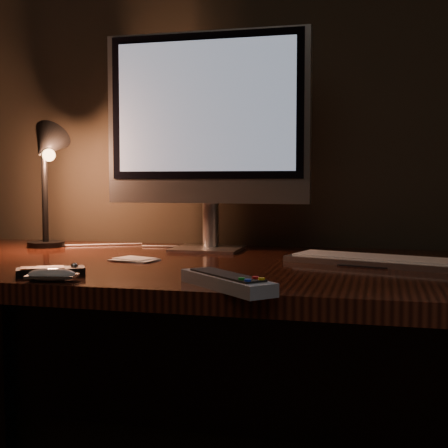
% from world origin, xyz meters
% --- Properties ---
extents(desk, '(1.60, 0.75, 0.75)m').
position_xyz_m(desk, '(0.00, 1.93, 0.62)').
color(desk, '#3F190E').
rests_on(desk, ground).
extents(monitor, '(0.54, 0.16, 0.57)m').
position_xyz_m(monitor, '(-0.05, 2.07, 1.09)').
color(monitor, silver).
rests_on(monitor, desk).
extents(keyboard, '(0.49, 0.27, 0.02)m').
position_xyz_m(keyboard, '(0.43, 1.90, 0.76)').
color(keyboard, silver).
rests_on(keyboard, desk).
extents(mousepad, '(0.33, 0.29, 0.00)m').
position_xyz_m(mousepad, '(0.48, 1.93, 0.75)').
color(mousepad, black).
rests_on(mousepad, desk).
extents(mouse, '(0.10, 0.06, 0.02)m').
position_xyz_m(mouse, '(-0.19, 1.52, 0.76)').
color(mouse, white).
rests_on(mouse, desk).
extents(media_remote, '(0.14, 0.11, 0.02)m').
position_xyz_m(media_remote, '(-0.22, 1.58, 0.76)').
color(media_remote, black).
rests_on(media_remote, desk).
extents(tv_remote, '(0.20, 0.20, 0.03)m').
position_xyz_m(tv_remote, '(0.14, 1.52, 0.76)').
color(tv_remote, gray).
rests_on(tv_remote, desk).
extents(papers, '(0.12, 0.09, 0.01)m').
position_xyz_m(papers, '(-0.16, 1.84, 0.75)').
color(papers, white).
rests_on(papers, desk).
extents(desk_lamp, '(0.16, 0.18, 0.35)m').
position_xyz_m(desk_lamp, '(-0.49, 2.02, 0.98)').
color(desk_lamp, black).
rests_on(desk_lamp, desk).
extents(cable, '(0.50, 0.14, 0.00)m').
position_xyz_m(cable, '(-0.26, 2.11, 0.75)').
color(cable, white).
rests_on(cable, desk).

